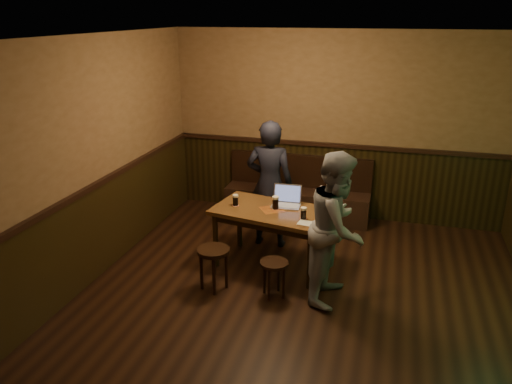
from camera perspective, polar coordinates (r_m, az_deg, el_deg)
The scene contains 12 objects.
room at distance 5.01m, azimuth 5.18°, elevation -1.53°, with size 5.04×6.04×2.84m.
bench at distance 7.74m, azimuth 4.76°, elevation -0.64°, with size 2.20×0.50×0.95m.
pub_table at distance 6.12m, azimuth 1.83°, elevation -2.88°, with size 1.52×1.04×0.76m.
stool_left at distance 5.72m, azimuth -4.88°, elevation -7.40°, with size 0.48×0.48×0.50m.
stool_right at distance 5.59m, azimuth 2.08°, elevation -8.75°, with size 0.38×0.38×0.43m.
pint_left at distance 6.18m, azimuth -2.36°, elevation -0.93°, with size 0.09×0.09×0.14m.
pint_mid at distance 6.07m, azimuth 2.24°, elevation -1.23°, with size 0.11×0.11×0.16m.
pint_right at distance 5.81m, azimuth 5.45°, elevation -2.43°, with size 0.09×0.09×0.14m.
laptop at distance 6.20m, azimuth 3.51°, elevation -0.95°, with size 0.36×0.30×0.25m.
menu at distance 5.71m, azimuth 5.92°, elevation -3.58°, with size 0.22×0.15×0.00m, color silver.
person_suit at distance 6.62m, azimuth 1.57°, elevation 0.89°, with size 0.63×0.41×1.73m, color black.
person_grey at distance 5.44m, azimuth 9.29°, elevation -4.03°, with size 0.82×0.64×1.68m, color gray.
Camera 1 is at (0.82, -4.37, 3.03)m, focal length 35.00 mm.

